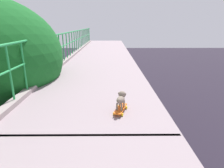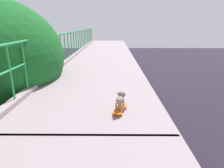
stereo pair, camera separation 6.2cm
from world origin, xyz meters
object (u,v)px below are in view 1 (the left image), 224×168
Objects in this scene: toy_skateboard at (120,109)px; small_dog at (121,98)px; city_bus at (42,64)px; car_black_fifth at (22,126)px.

toy_skateboard is 1.45× the size of small_dog.
city_bus is 26.55m from small_dog.
small_dog is (10.33, -24.10, 4.18)m from city_bus.
car_black_fifth is 0.43× the size of city_bus.
car_black_fifth is 16.41m from city_bus.
car_black_fifth is 8.02× the size of toy_skateboard.
small_dog reaches higher than toy_skateboard.
car_black_fifth is at bearing 127.38° from small_dog.
city_bus is 18.60× the size of toy_skateboard.
city_bus is at bearing 113.14° from toy_skateboard.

